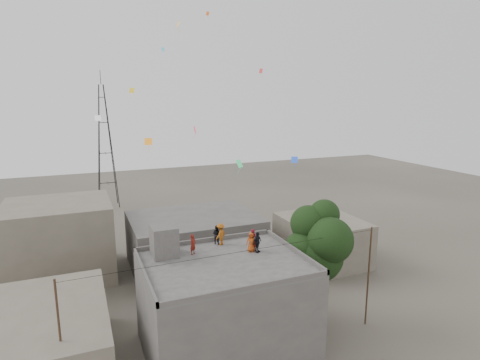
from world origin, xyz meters
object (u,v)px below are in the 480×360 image
Objects in this scene: person_red_adult at (253,240)px; person_dark_adult at (257,242)px; stair_head_box at (164,241)px; transmission_tower at (105,147)px; tree at (320,243)px.

person_red_adult is 0.43m from person_dark_adult.
stair_head_box is 1.31× the size of person_red_adult.
stair_head_box is 37.46m from transmission_tower.
stair_head_box reaches higher than person_dark_adult.
transmission_tower is (-11.37, 39.40, 2.97)m from tree.
person_dark_adult is (6.61, -39.22, -2.27)m from transmission_tower.
person_red_adult is at bearing 173.37° from tree.
person_red_adult reaches higher than person_dark_adult.
stair_head_box is 6.09m from person_dark_adult.
tree reaches higher than stair_head_box.
tree is (10.57, -2.00, -1.00)m from stair_head_box.
transmission_tower reaches higher than person_dark_adult.
tree is 6.51× the size of person_dark_adult.
tree is 4.81m from person_dark_adult.
tree reaches higher than person_dark_adult.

